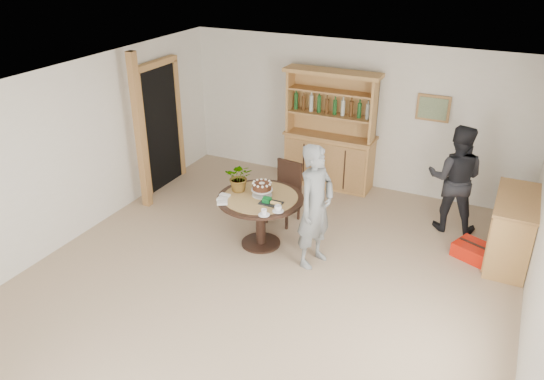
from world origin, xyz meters
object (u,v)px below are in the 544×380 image
at_px(sideboard, 512,230).
at_px(dining_table, 261,207).
at_px(adult_person, 455,179).
at_px(red_suitcase, 477,253).
at_px(teen_boy, 315,206).
at_px(hutch, 330,148).
at_px(dining_chair, 286,188).

xyz_separation_m(sideboard, dining_table, (-3.21, -1.09, 0.13)).
relative_size(adult_person, red_suitcase, 2.30).
distance_m(adult_person, red_suitcase, 1.13).
relative_size(sideboard, teen_boy, 0.74).
xyz_separation_m(dining_table, red_suitcase, (2.85, 0.93, -0.50)).
relative_size(hutch, red_suitcase, 2.88).
relative_size(dining_chair, adult_person, 0.58).
bearing_deg(dining_chair, hutch, 91.13).
bearing_deg(teen_boy, adult_person, -25.04).
bearing_deg(red_suitcase, teen_boy, -129.54).
bearing_deg(dining_chair, dining_table, -83.56).
bearing_deg(sideboard, red_suitcase, -156.95).
xyz_separation_m(hutch, sideboard, (3.04, -1.24, -0.22)).
distance_m(sideboard, red_suitcase, 0.54).
bearing_deg(dining_table, sideboard, 18.74).
bearing_deg(dining_table, dining_chair, 89.32).
bearing_deg(adult_person, hutch, -20.74).
bearing_deg(red_suitcase, hutch, 175.59).
bearing_deg(dining_chair, sideboard, 11.75).
bearing_deg(sideboard, teen_boy, -153.26).
xyz_separation_m(sideboard, red_suitcase, (-0.36, -0.15, -0.37)).
xyz_separation_m(sideboard, teen_boy, (-2.36, -1.19, 0.38)).
xyz_separation_m(teen_boy, adult_person, (1.49, 1.75, -0.03)).
bearing_deg(dining_table, red_suitcase, 18.17).
relative_size(dining_table, teen_boy, 0.71).
bearing_deg(hutch, adult_person, -17.28).
height_order(teen_boy, red_suitcase, teen_boy).
bearing_deg(teen_boy, sideboard, -47.90).
xyz_separation_m(dining_table, teen_boy, (0.85, -0.10, 0.24)).
xyz_separation_m(teen_boy, red_suitcase, (2.00, 1.03, -0.75)).
height_order(sideboard, dining_table, sideboard).
distance_m(sideboard, teen_boy, 2.67).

